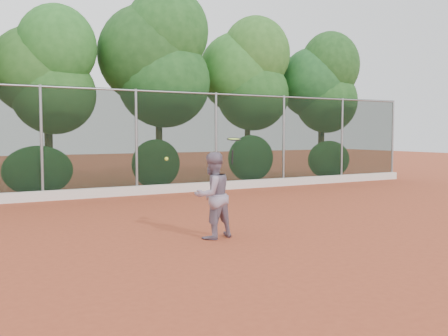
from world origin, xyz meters
TOP-DOWN VIEW (x-y plane):
  - ground at (0.00, 0.00)m, footprint 80.00×80.00m
  - concrete_curb at (0.00, 6.82)m, footprint 24.00×0.20m
  - tennis_player at (-1.05, -0.42)m, footprint 0.93×0.79m
  - chainlink_fence at (-0.00, 7.00)m, footprint 24.09×0.09m
  - foliage_backdrop at (-0.55, 8.98)m, footprint 23.70×3.63m
  - tennis_racket at (-0.66, -0.58)m, footprint 0.35×0.35m
  - tennis_ball_in_flight at (-2.16, -0.82)m, footprint 0.06×0.06m

SIDE VIEW (x-z plane):
  - ground at x=0.00m, z-range 0.00..0.00m
  - concrete_curb at x=0.00m, z-range 0.00..0.30m
  - tennis_player at x=-1.05m, z-range 0.00..1.68m
  - tennis_ball_in_flight at x=-2.16m, z-range 1.57..1.63m
  - chainlink_fence at x=0.00m, z-range 0.11..3.61m
  - tennis_racket at x=-0.66m, z-range 1.63..2.15m
  - foliage_backdrop at x=-0.55m, z-range 0.63..8.18m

